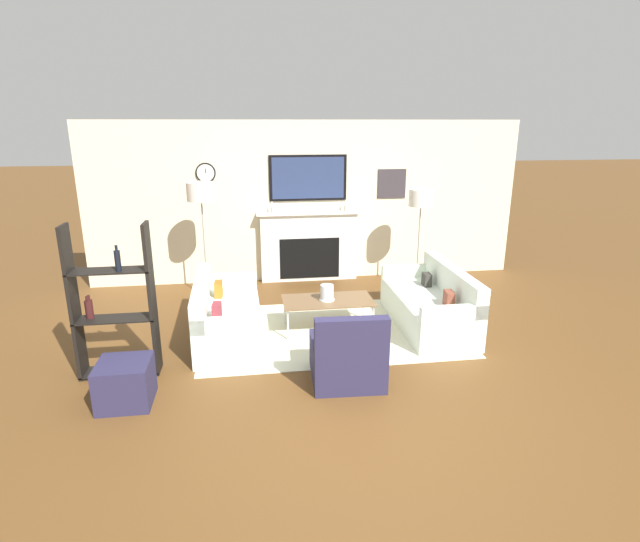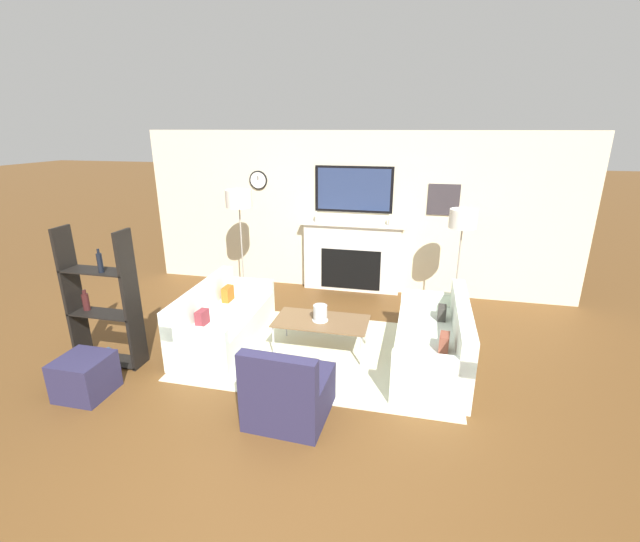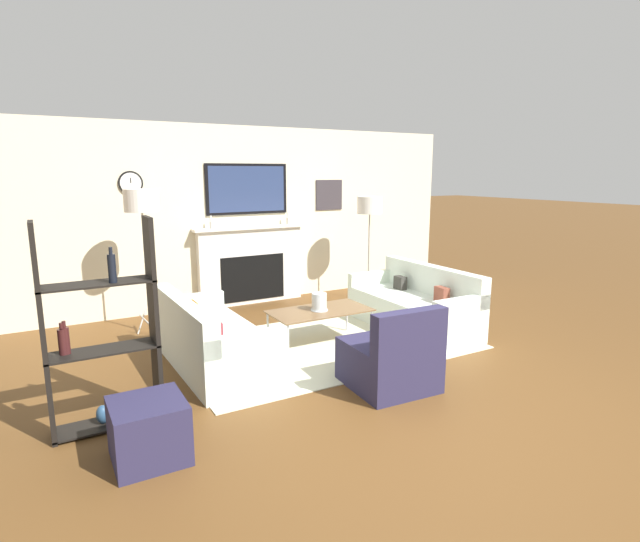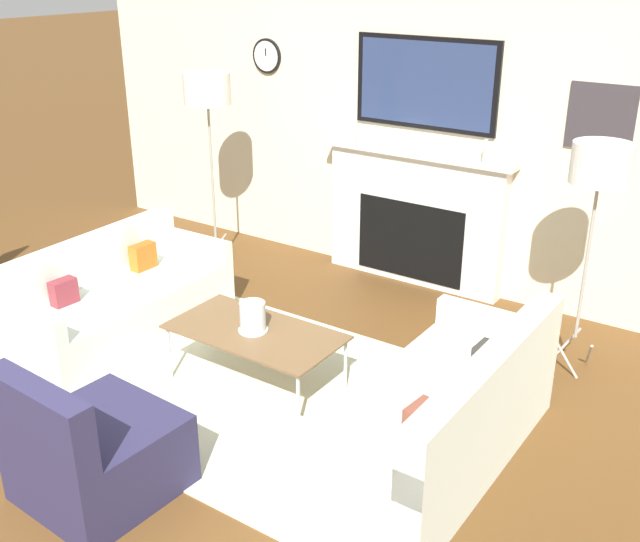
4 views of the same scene
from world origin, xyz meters
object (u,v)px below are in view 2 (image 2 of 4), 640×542
Objects in this scene: floor_lamp_right at (463,220)px; coffee_table at (321,322)px; armchair at (288,393)px; couch_left at (223,322)px; couch_right at (435,344)px; floor_lamp_left at (239,200)px; ottoman at (85,376)px; shelf_unit at (102,304)px; hurricane_candle at (320,314)px.

coffee_table is at bearing -139.61° from floor_lamp_right.
armchair is 1.39m from coffee_table.
couch_left is 0.97× the size of couch_right.
floor_lamp_left is (-3.07, 1.52, 1.37)m from couch_right.
ottoman is at bearing -101.11° from floor_lamp_left.
floor_lamp_right is 0.99× the size of shelf_unit.
couch_left is 1.07× the size of shelf_unit.
floor_lamp_left is at bearing 71.36° from shelf_unit.
armchair is (-1.42, -1.34, -0.01)m from couch_right.
shelf_unit reaches higher than floor_lamp_right.
ottoman is (-0.91, -1.45, -0.06)m from couch_left.
couch_left is 3.63m from floor_lamp_right.
coffee_table is (-1.40, 0.05, 0.11)m from couch_right.
hurricane_candle is (-1.41, 0.04, 0.23)m from couch_right.
floor_lamp_left reaches higher than couch_left.
floor_lamp_left is 3.35m from ottoman.
floor_lamp_left is at bearing 153.68° from couch_right.
armchair is 0.49× the size of shelf_unit.
floor_lamp_left is 1.09× the size of shelf_unit.
ottoman reaches higher than coffee_table.
coffee_table is at bearing 19.24° from shelf_unit.
ottoman is (-0.58, -2.97, -1.44)m from floor_lamp_left.
floor_lamp_left reaches higher than floor_lamp_right.
shelf_unit is (-2.44, 0.53, 0.50)m from armchair.
floor_lamp_left is 3.63× the size of ottoman.
hurricane_candle is 0.11× the size of floor_lamp_left.
armchair is at bearing -90.54° from coffee_table.
couch_right reaches higher than coffee_table.
armchair is 3.56m from floor_lamp_right.
shelf_unit reaches higher than couch_right.
coffee_table is 2.55m from floor_lamp_left.
armchair is at bearing -136.66° from couch_right.
ottoman is (-3.98, -2.97, -1.27)m from floor_lamp_right.
couch_right is 3.97m from shelf_unit.
couch_right is 8.94× the size of hurricane_candle.
coffee_table is (1.34, 0.05, 0.12)m from couch_left.
hurricane_candle is at bearing 19.23° from shelf_unit.
shelf_unit is at bearing 167.77° from armchair.
couch_right is at bearing -26.32° from floor_lamp_left.
couch_left is at bearing -77.76° from floor_lamp_left.
ottoman is at bearing -122.14° from couch_left.
ottoman is at bearing -177.03° from armchair.
couch_right is at bearing -1.77° from hurricane_candle.
shelf_unit reaches higher than armchair.
coffee_table is at bearing 21.90° from hurricane_candle.
floor_lamp_left is at bearing 120.09° from armchair.
shelf_unit reaches higher than couch_left.
hurricane_candle is 0.13× the size of floor_lamp_right.
couch_left is 2.74m from couch_right.
couch_left is 3.57× the size of ottoman.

